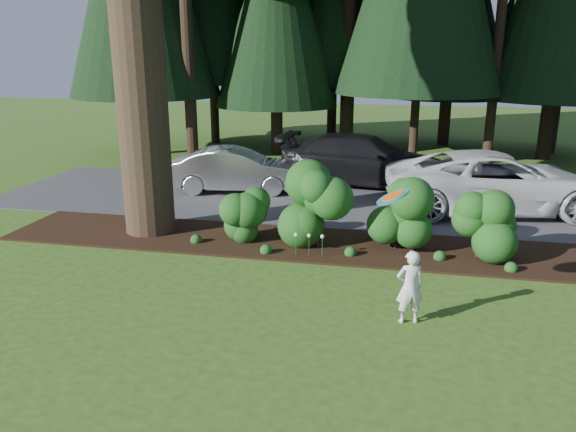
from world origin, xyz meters
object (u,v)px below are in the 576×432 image
object	(u,v)px
car_silver_wagon	(236,170)
car_white_suv	(496,182)
child	(410,287)
car_dark_suv	(364,160)
frisbee	(393,197)

from	to	relation	value
car_silver_wagon	car_white_suv	bearing A→B (deg)	-105.08
child	car_white_suv	bearing A→B (deg)	-125.54
car_white_suv	child	size ratio (longest dim) A/B	4.73
car_white_suv	car_dark_suv	xyz separation A→B (m)	(-3.95, 2.64, -0.01)
car_silver_wagon	car_white_suv	world-z (taller)	car_white_suv
car_white_suv	frisbee	bearing A→B (deg)	149.48
car_silver_wagon	car_dark_suv	xyz separation A→B (m)	(4.01, 1.88, 0.14)
frisbee	car_white_suv	bearing A→B (deg)	69.67
child	frisbee	world-z (taller)	frisbee
car_silver_wagon	frisbee	bearing A→B (deg)	-157.09
car_silver_wagon	car_white_suv	size ratio (longest dim) A/B	0.70
car_white_suv	child	distance (m)	7.87
car_silver_wagon	frisbee	size ratio (longest dim) A/B	7.54
car_white_suv	car_dark_suv	bearing A→B (deg)	46.05
car_silver_wagon	frisbee	distance (m)	9.79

